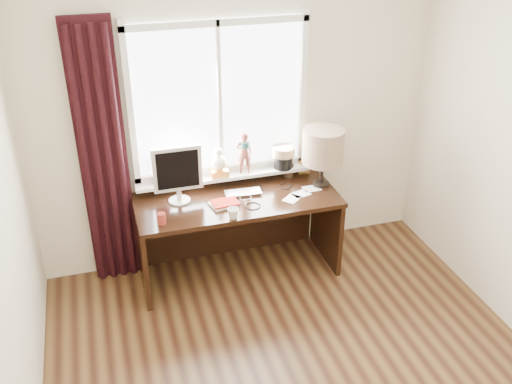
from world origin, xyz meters
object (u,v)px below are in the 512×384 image
object	(u,v)px
mug	(233,213)
red_cup	(162,218)
desk	(235,218)
table_lamp	(323,147)
laptop	(243,193)
monitor	(177,171)

from	to	relation	value
mug	red_cup	xyz separation A→B (m)	(-0.55, 0.08, -0.00)
desk	table_lamp	size ratio (longest dim) A/B	3.27
mug	table_lamp	distance (m)	0.98
mug	table_lamp	size ratio (longest dim) A/B	0.18
laptop	mug	xyz separation A→B (m)	(-0.18, -0.36, 0.03)
monitor	table_lamp	bearing A→B (deg)	-3.05
laptop	table_lamp	distance (m)	0.78
laptop	red_cup	world-z (taller)	red_cup
mug	desk	world-z (taller)	mug
mug	desk	size ratio (longest dim) A/B	0.05
laptop	desk	world-z (taller)	laptop
desk	monitor	bearing A→B (deg)	-178.85
monitor	table_lamp	size ratio (longest dim) A/B	0.94
mug	desk	bearing A→B (deg)	73.99
monitor	desk	bearing A→B (deg)	1.15
laptop	desk	xyz separation A→B (m)	(-0.07, 0.04, -0.26)
laptop	red_cup	size ratio (longest dim) A/B	3.46
laptop	monitor	world-z (taller)	monitor
laptop	mug	distance (m)	0.41
red_cup	desk	xyz separation A→B (m)	(0.66, 0.32, -0.29)
laptop	mug	size ratio (longest dim) A/B	3.38
mug	red_cup	world-z (taller)	mug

